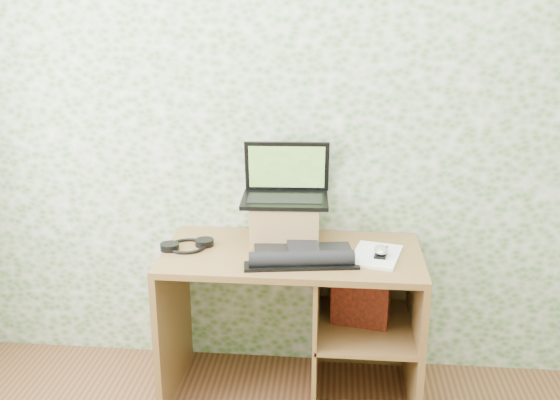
# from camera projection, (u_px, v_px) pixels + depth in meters

# --- Properties ---
(wall_back) EXTENTS (3.50, 0.00, 3.50)m
(wall_back) POSITION_uv_depth(u_px,v_px,m) (298.00, 122.00, 3.02)
(wall_back) COLOR silver
(wall_back) RESTS_ON ground
(desk) EXTENTS (1.20, 0.60, 0.75)m
(desk) POSITION_uv_depth(u_px,v_px,m) (308.00, 302.00, 3.00)
(desk) COLOR brown
(desk) RESTS_ON floor
(riser) EXTENTS (0.34, 0.29, 0.19)m
(riser) POSITION_uv_depth(u_px,v_px,m) (285.00, 221.00, 3.01)
(riser) COLOR #A7814B
(riser) RESTS_ON desk
(laptop) EXTENTS (0.42, 0.31, 0.27)m
(laptop) POSITION_uv_depth(u_px,v_px,m) (286.00, 187.00, 3.00)
(laptop) COLOR black
(laptop) RESTS_ON riser
(keyboard) EXTENTS (0.51, 0.32, 0.07)m
(keyboard) POSITION_uv_depth(u_px,v_px,m) (302.00, 256.00, 2.79)
(keyboard) COLOR black
(keyboard) RESTS_ON desk
(headphones) EXTENTS (0.24, 0.24, 0.03)m
(headphones) POSITION_uv_depth(u_px,v_px,m) (187.00, 245.00, 2.94)
(headphones) COLOR black
(headphones) RESTS_ON desk
(notepad) EXTENTS (0.27, 0.33, 0.01)m
(notepad) POSITION_uv_depth(u_px,v_px,m) (376.00, 255.00, 2.84)
(notepad) COLOR white
(notepad) RESTS_ON desk
(mouse) EXTENTS (0.08, 0.11, 0.03)m
(mouse) POSITION_uv_depth(u_px,v_px,m) (381.00, 252.00, 2.81)
(mouse) COLOR silver
(mouse) RESTS_ON notepad
(pen) EXTENTS (0.04, 0.12, 0.01)m
(pen) POSITION_uv_depth(u_px,v_px,m) (385.00, 251.00, 2.85)
(pen) COLOR black
(pen) RESTS_ON notepad
(red_box) EXTENTS (0.28, 0.14, 0.32)m
(red_box) POSITION_uv_depth(u_px,v_px,m) (361.00, 293.00, 2.93)
(red_box) COLOR #A0230E
(red_box) RESTS_ON desk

